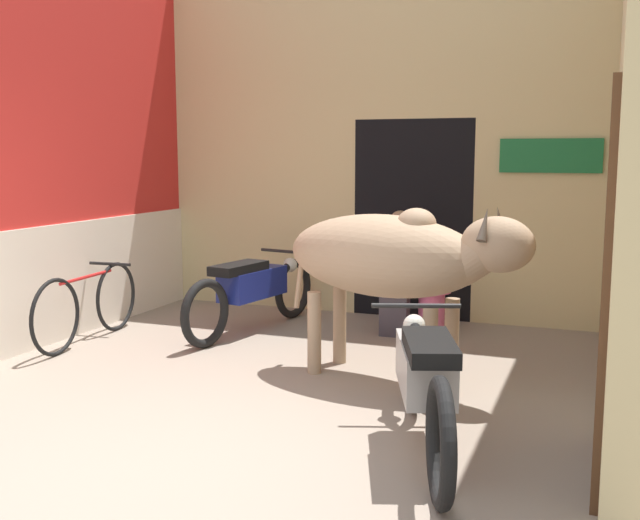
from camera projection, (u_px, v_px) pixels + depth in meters
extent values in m
plane|color=gray|center=(148.00, 464.00, 4.22)|extent=(30.00, 30.00, 0.00)
cube|color=red|center=(43.00, 130.00, 6.79)|extent=(0.18, 4.25, 3.90)
cube|color=silver|center=(60.00, 283.00, 6.96)|extent=(0.03, 4.25, 1.09)
cube|color=#D1BC84|center=(376.00, 32.00, 7.81)|extent=(4.77, 0.18, 1.80)
cube|color=#D1BC84|center=(266.00, 214.00, 8.55)|extent=(2.19, 0.18, 2.09)
cube|color=#D1BC84|center=(540.00, 223.00, 7.47)|extent=(1.31, 0.18, 2.09)
cube|color=black|center=(422.00, 216.00, 8.26)|extent=(1.27, 0.90, 2.09)
cube|color=#196633|center=(550.00, 156.00, 7.25)|extent=(0.96, 0.03, 0.33)
cube|color=#D1BC84|center=(632.00, 122.00, 5.03)|extent=(0.18, 4.25, 3.90)
cube|color=#51331E|center=(607.00, 286.00, 3.94)|extent=(0.05, 1.00, 2.10)
ellipsoid|color=tan|center=(382.00, 256.00, 5.70)|extent=(1.75, 1.03, 0.63)
ellipsoid|color=tan|center=(416.00, 224.00, 5.50)|extent=(0.35, 0.33, 0.23)
cylinder|color=tan|center=(475.00, 257.00, 5.27)|extent=(0.48, 0.39, 0.42)
ellipsoid|color=tan|center=(498.00, 244.00, 5.16)|extent=(0.59, 0.45, 0.39)
cylinder|color=tan|center=(300.00, 273.00, 6.17)|extent=(0.13, 0.07, 0.59)
cylinder|color=tan|center=(452.00, 341.00, 5.66)|extent=(0.11, 0.11, 0.66)
cylinder|color=tan|center=(430.00, 352.00, 5.36)|extent=(0.11, 0.11, 0.66)
cylinder|color=tan|center=(340.00, 324.00, 6.23)|extent=(0.11, 0.11, 0.66)
cylinder|color=tan|center=(314.00, 333.00, 5.93)|extent=(0.11, 0.11, 0.66)
cone|color=#473D33|center=(500.00, 221.00, 5.28)|extent=(0.11, 0.18, 0.25)
cone|color=#473D33|center=(484.00, 224.00, 5.06)|extent=(0.11, 0.18, 0.25)
torus|color=black|center=(440.00, 443.00, 3.68)|extent=(0.30, 0.65, 0.66)
torus|color=black|center=(413.00, 363.00, 5.08)|extent=(0.30, 0.65, 0.66)
cube|color=#9E9993|center=(425.00, 367.00, 4.36)|extent=(0.53, 0.83, 0.28)
cube|color=black|center=(430.00, 347.00, 4.12)|extent=(0.45, 0.67, 0.09)
cylinder|color=black|center=(416.00, 306.00, 4.87)|extent=(0.56, 0.22, 0.03)
sphere|color=silver|center=(414.00, 325.00, 4.99)|extent=(0.15, 0.15, 0.15)
torus|color=black|center=(205.00, 313.00, 6.71)|extent=(0.19, 0.63, 0.63)
torus|color=black|center=(293.00, 289.00, 7.93)|extent=(0.19, 0.63, 0.63)
cube|color=navy|center=(253.00, 283.00, 7.30)|extent=(0.42, 0.83, 0.28)
cube|color=black|center=(239.00, 268.00, 7.09)|extent=(0.37, 0.67, 0.09)
cylinder|color=black|center=(285.00, 251.00, 7.74)|extent=(0.58, 0.13, 0.03)
sphere|color=silver|center=(290.00, 265.00, 7.84)|extent=(0.15, 0.15, 0.15)
torus|color=black|center=(55.00, 317.00, 6.44)|extent=(0.09, 0.68, 0.68)
torus|color=black|center=(116.00, 297.00, 7.37)|extent=(0.09, 0.68, 0.68)
cylinder|color=red|center=(86.00, 277.00, 6.87)|extent=(0.10, 0.79, 0.03)
cylinder|color=black|center=(110.00, 264.00, 7.23)|extent=(0.44, 0.07, 0.03)
cube|color=#3D3842|center=(394.00, 313.00, 7.15)|extent=(0.27, 0.14, 0.45)
cube|color=#3D3842|center=(397.00, 283.00, 7.20)|extent=(0.27, 0.32, 0.11)
cube|color=maroon|center=(400.00, 257.00, 7.23)|extent=(0.38, 0.20, 0.49)
sphere|color=#937051|center=(400.00, 221.00, 7.18)|extent=(0.20, 0.20, 0.20)
cylinder|color=#DB6093|center=(431.00, 313.00, 7.22)|extent=(0.25, 0.25, 0.42)
cylinder|color=#DB6093|center=(432.00, 290.00, 7.19)|extent=(0.36, 0.36, 0.04)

